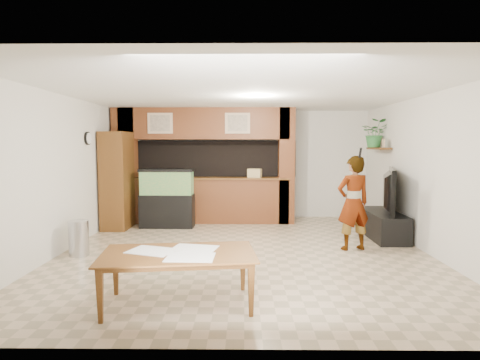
{
  "coord_description": "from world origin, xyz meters",
  "views": [
    {
      "loc": [
        -0.0,
        -6.59,
        1.77
      ],
      "look_at": [
        -0.08,
        0.6,
        1.14
      ],
      "focal_mm": 30.0,
      "sensor_mm": 36.0,
      "label": 1
    }
  ],
  "objects_px": {
    "pantry_cabinet": "(117,180)",
    "dining_table": "(179,280)",
    "person": "(353,203)",
    "television": "(383,190)",
    "aquarium": "(167,199)"
  },
  "relations": [
    {
      "from": "person",
      "to": "dining_table",
      "type": "bearing_deg",
      "value": 28.43
    },
    {
      "from": "aquarium",
      "to": "person",
      "type": "distance_m",
      "value": 3.96
    },
    {
      "from": "pantry_cabinet",
      "to": "aquarium",
      "type": "relative_size",
      "value": 1.62
    },
    {
      "from": "television",
      "to": "dining_table",
      "type": "bearing_deg",
      "value": 152.51
    },
    {
      "from": "pantry_cabinet",
      "to": "dining_table",
      "type": "xyz_separation_m",
      "value": [
        1.98,
        -4.16,
        -0.73
      ]
    },
    {
      "from": "pantry_cabinet",
      "to": "dining_table",
      "type": "bearing_deg",
      "value": -64.56
    },
    {
      "from": "pantry_cabinet",
      "to": "person",
      "type": "xyz_separation_m",
      "value": [
        4.54,
        -1.73,
        -0.23
      ]
    },
    {
      "from": "pantry_cabinet",
      "to": "person",
      "type": "relative_size",
      "value": 1.28
    },
    {
      "from": "television",
      "to": "person",
      "type": "bearing_deg",
      "value": 155.73
    },
    {
      "from": "television",
      "to": "dining_table",
      "type": "relative_size",
      "value": 0.86
    },
    {
      "from": "aquarium",
      "to": "dining_table",
      "type": "height_order",
      "value": "aquarium"
    },
    {
      "from": "person",
      "to": "dining_table",
      "type": "height_order",
      "value": "person"
    },
    {
      "from": "person",
      "to": "pantry_cabinet",
      "type": "bearing_deg",
      "value": -35.92
    },
    {
      "from": "pantry_cabinet",
      "to": "television",
      "type": "height_order",
      "value": "pantry_cabinet"
    },
    {
      "from": "aquarium",
      "to": "television",
      "type": "height_order",
      "value": "television"
    }
  ]
}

